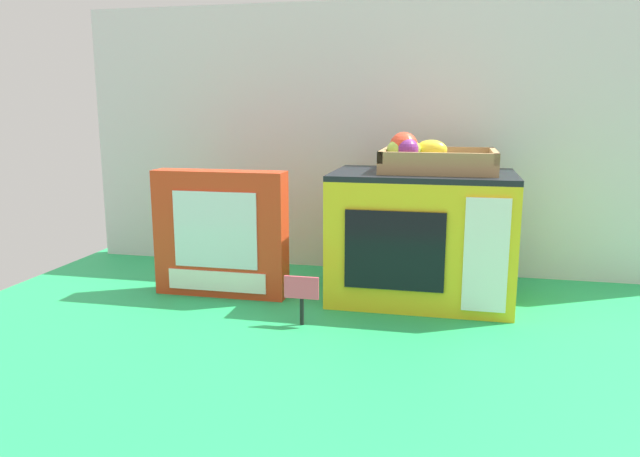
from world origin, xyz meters
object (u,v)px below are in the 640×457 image
food_groups_crate (429,159)px  price_sign (302,293)px  cookie_set_box (221,234)px  toy_microwave (421,236)px

food_groups_crate → price_sign: size_ratio=2.46×
food_groups_crate → cookie_set_box: size_ratio=0.81×
toy_microwave → cookie_set_box: 0.45m
cookie_set_box → price_sign: size_ratio=3.05×
food_groups_crate → price_sign: (-0.23, -0.25, -0.25)m
toy_microwave → price_sign: bearing=-133.9°
toy_microwave → food_groups_crate: bearing=60.3°
toy_microwave → price_sign: 0.32m
price_sign → food_groups_crate: bearing=47.0°
toy_microwave → cookie_set_box: (-0.45, -0.07, -0.00)m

